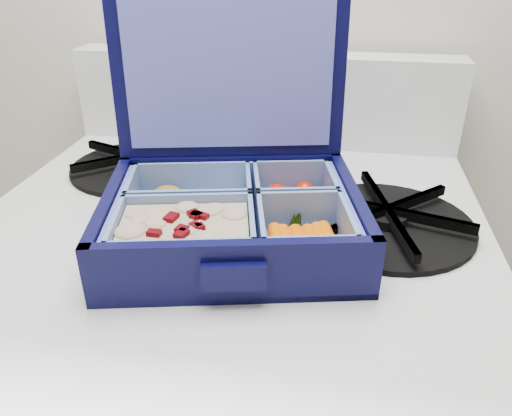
# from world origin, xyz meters

# --- Properties ---
(bento_box) EXTENTS (0.28, 0.24, 0.06)m
(bento_box) POSITION_xyz_m (-0.68, 1.65, 0.88)
(bento_box) COLOR black
(bento_box) RESTS_ON stove
(burner_grate) EXTENTS (0.24, 0.24, 0.03)m
(burner_grate) POSITION_xyz_m (-0.53, 1.71, 0.86)
(burner_grate) COLOR black
(burner_grate) RESTS_ON stove
(burner_grate_rear) EXTENTS (0.23, 0.23, 0.02)m
(burner_grate_rear) POSITION_xyz_m (-0.85, 1.81, 0.86)
(burner_grate_rear) COLOR black
(burner_grate_rear) RESTS_ON stove
(fork) EXTENTS (0.17, 0.12, 0.01)m
(fork) POSITION_xyz_m (-0.66, 1.77, 0.85)
(fork) COLOR #B2B1BA
(fork) RESTS_ON stove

